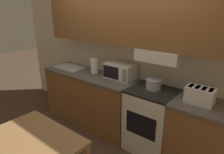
# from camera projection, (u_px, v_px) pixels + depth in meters

# --- Properties ---
(ground_plane) EXTENTS (16.00, 16.00, 0.00)m
(ground_plane) POSITION_uv_depth(u_px,v_px,m) (129.00, 126.00, 3.57)
(ground_plane) COLOR #4C3828
(wall_back) EXTENTS (5.48, 0.38, 2.55)m
(wall_back) POSITION_uv_depth(u_px,v_px,m) (130.00, 38.00, 3.00)
(wall_back) COLOR silver
(wall_back) RESTS_ON ground_plane
(lower_counter_main) EXTENTS (1.79, 0.62, 0.93)m
(lower_counter_main) POSITION_uv_depth(u_px,v_px,m) (90.00, 98.00, 3.59)
(lower_counter_main) COLOR brown
(lower_counter_main) RESTS_ON ground_plane
(lower_counter_right_stub) EXTENTS (0.67, 0.62, 0.93)m
(lower_counter_right_stub) POSITION_uv_depth(u_px,v_px,m) (198.00, 138.00, 2.47)
(lower_counter_right_stub) COLOR brown
(lower_counter_right_stub) RESTS_ON ground_plane
(stove_range) EXTENTS (0.63, 0.58, 0.93)m
(stove_range) POSITION_uv_depth(u_px,v_px,m) (151.00, 120.00, 2.87)
(stove_range) COLOR white
(stove_range) RESTS_ON ground_plane
(cooking_pot) EXTENTS (0.30, 0.22, 0.14)m
(cooking_pot) POSITION_uv_depth(u_px,v_px,m) (154.00, 84.00, 2.74)
(cooking_pot) COLOR #B7BABF
(cooking_pot) RESTS_ON stove_range
(microwave) EXTENTS (0.48, 0.29, 0.24)m
(microwave) POSITION_uv_depth(u_px,v_px,m) (120.00, 71.00, 3.15)
(microwave) COLOR white
(microwave) RESTS_ON lower_counter_main
(toaster) EXTENTS (0.32, 0.20, 0.20)m
(toaster) POSITION_uv_depth(u_px,v_px,m) (200.00, 95.00, 2.31)
(toaster) COLOR white
(toaster) RESTS_ON lower_counter_right_stub
(sink_basin) EXTENTS (0.56, 0.37, 0.25)m
(sink_basin) POSITION_uv_depth(u_px,v_px,m) (70.00, 67.00, 3.73)
(sink_basin) COLOR #B7BABF
(sink_basin) RESTS_ON lower_counter_main
(paper_towel_roll) EXTENTS (0.15, 0.15, 0.26)m
(paper_towel_roll) POSITION_uv_depth(u_px,v_px,m) (94.00, 66.00, 3.38)
(paper_towel_roll) COLOR black
(paper_towel_roll) RESTS_ON lower_counter_main
(dining_table) EXTENTS (1.00, 0.68, 0.76)m
(dining_table) POSITION_uv_depth(u_px,v_px,m) (34.00, 148.00, 2.03)
(dining_table) COLOR #9E7042
(dining_table) RESTS_ON ground_plane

